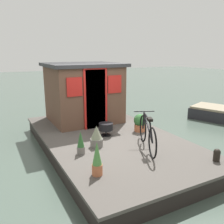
{
  "coord_description": "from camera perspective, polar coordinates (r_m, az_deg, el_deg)",
  "views": [
    {
      "loc": [
        -5.39,
        2.74,
        2.57
      ],
      "look_at": [
        -0.2,
        0.0,
        1.11
      ],
      "focal_mm": 38.46,
      "sensor_mm": 36.0,
      "label": 1
    }
  ],
  "objects": [
    {
      "name": "dinghy_boat",
      "position": [
        10.22,
        25.17,
        -0.51
      ],
      "size": [
        2.7,
        2.03,
        0.5
      ],
      "color": "#232328",
      "rests_on": "ground_plane"
    },
    {
      "name": "potted_plant_fern",
      "position": [
        4.37,
        -3.57,
        -11.16
      ],
      "size": [
        0.19,
        0.19,
        0.64
      ],
      "color": "#B2603D",
      "rests_on": "houseboat_deck"
    },
    {
      "name": "potted_plant_lavender",
      "position": [
        5.65,
        -3.7,
        -5.91
      ],
      "size": [
        0.3,
        0.3,
        0.51
      ],
      "color": "slate",
      "rests_on": "houseboat_deck"
    },
    {
      "name": "houseboat_cabin",
      "position": [
        7.74,
        -6.77,
        4.74
      ],
      "size": [
        2.07,
        2.26,
        1.84
      ],
      "color": "brown",
      "rests_on": "houseboat_deck"
    },
    {
      "name": "potted_plant_succulent",
      "position": [
        6.77,
        6.66,
        -2.49
      ],
      "size": [
        0.35,
        0.35,
        0.49
      ],
      "color": "#B2603D",
      "rests_on": "houseboat_deck"
    },
    {
      "name": "charcoal_grill",
      "position": [
        6.38,
        -1.45,
        -3.59
      ],
      "size": [
        0.38,
        0.38,
        0.34
      ],
      "color": "black",
      "rests_on": "houseboat_deck"
    },
    {
      "name": "potted_plant_rosemary",
      "position": [
        5.28,
        -7.45,
        -7.36
      ],
      "size": [
        0.18,
        0.18,
        0.52
      ],
      "color": "slate",
      "rests_on": "houseboat_deck"
    },
    {
      "name": "houseboat_deck",
      "position": [
        6.49,
        -0.83,
        -7.38
      ],
      "size": [
        5.72,
        3.22,
        0.41
      ],
      "color": "#4C4742",
      "rests_on": "ground_plane"
    },
    {
      "name": "ground_plane",
      "position": [
        6.57,
        -0.83,
        -9.05
      ],
      "size": [
        60.0,
        60.0,
        0.0
      ],
      "primitive_type": "plane",
      "color": "#47564C"
    },
    {
      "name": "bicycle",
      "position": [
        5.53,
        8.4,
        -5.06
      ],
      "size": [
        1.53,
        0.74,
        0.8
      ],
      "color": "black",
      "rests_on": "houseboat_deck"
    },
    {
      "name": "mooring_bollard",
      "position": [
        5.39,
        23.65,
        -9.25
      ],
      "size": [
        0.14,
        0.14,
        0.27
      ],
      "color": "black",
      "rests_on": "houseboat_deck"
    }
  ]
}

